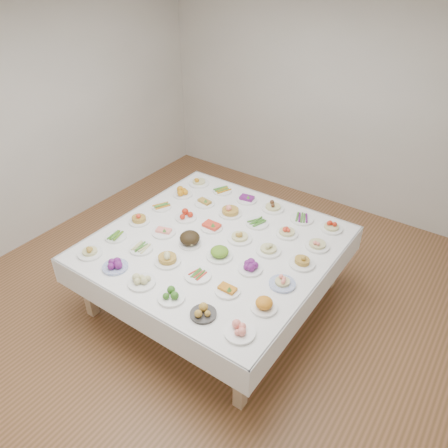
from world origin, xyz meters
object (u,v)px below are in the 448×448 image
Objects in this scene: dish_35 at (332,225)px; display_table at (215,247)px; dish_18 at (162,206)px; dish_0 at (89,250)px.

display_table is at bearing -134.56° from dish_35.
display_table is 1.20m from dish_35.
display_table is at bearing -11.46° from dish_18.
display_table is 0.87m from dish_18.
dish_35 reaches higher than display_table.
display_table is 9.78× the size of dish_18.
dish_18 is (-0.85, 0.17, 0.09)m from display_table.
dish_35 is at bearing 45.07° from dish_0.
dish_18 is (-0.01, 1.01, -0.03)m from dish_0.
dish_35 is (1.69, 1.69, 0.00)m from dish_0.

